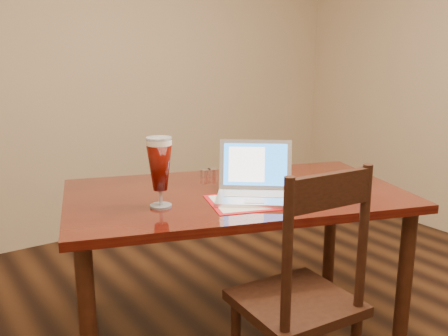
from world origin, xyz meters
TOP-DOWN VIEW (x-y plane):
  - dining_table at (-0.09, 0.66)m, footprint 1.90×1.43m
  - dining_chair at (-0.19, 0.04)m, footprint 0.49×0.47m

SIDE VIEW (x-z plane):
  - dining_chair at x=-0.19m, z-range -0.03..1.04m
  - dining_table at x=-0.09m, z-range 0.15..1.27m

